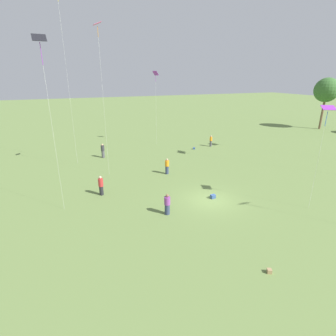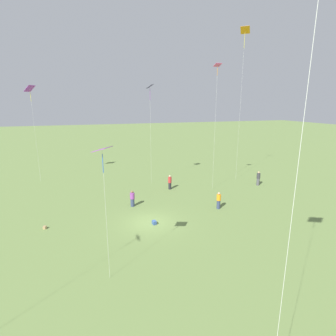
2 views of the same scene
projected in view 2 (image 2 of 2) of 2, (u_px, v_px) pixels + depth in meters
name	position (u px, v px, depth m)	size (l,w,h in m)	color
ground_plane	(150.00, 222.00, 23.62)	(240.00, 240.00, 0.00)	olive
person_0	(258.00, 178.00, 34.22)	(0.59, 0.59, 1.85)	#4C4C51
person_1	(170.00, 182.00, 32.63)	(0.54, 0.54, 1.81)	#232328
person_2	(132.00, 199.00, 27.16)	(0.65, 0.65, 1.70)	#333D5B
person_5	(219.00, 201.00, 26.54)	(0.60, 0.60, 1.75)	#333D5B
kite_1	(102.00, 154.00, 14.29)	(1.22, 1.22, 8.16)	purple
kite_3	(30.00, 91.00, 33.62)	(1.42, 1.51, 12.72)	purple
kite_4	(150.00, 91.00, 32.52)	(0.82, 0.94, 12.77)	black
kite_6	(245.00, 37.00, 32.71)	(1.44, 1.41, 19.67)	orange
kite_7	(217.00, 74.00, 29.62)	(0.77, 0.72, 14.82)	#E54C99
picnic_bag_0	(154.00, 222.00, 23.24)	(0.36, 0.46, 0.33)	#33518C
picnic_bag_1	(45.00, 227.00, 22.40)	(0.32, 0.32, 0.24)	#A58459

